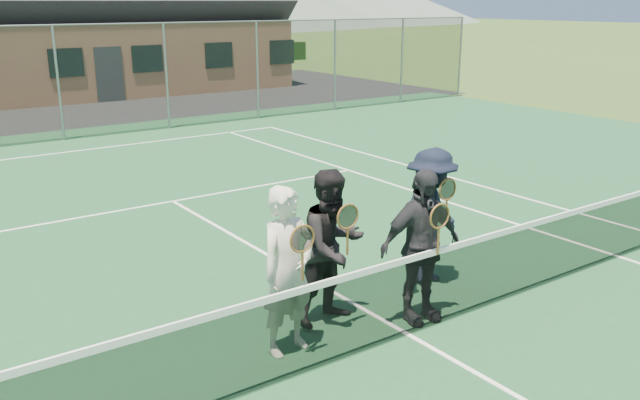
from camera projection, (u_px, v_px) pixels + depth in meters
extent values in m
plane|color=#314D1B|center=(11.00, 110.00, 23.16)|extent=(220.00, 220.00, 0.00)
cube|color=#1C4C2B|center=(408.00, 336.00, 7.51)|extent=(30.00, 30.00, 0.02)
cube|color=white|center=(83.00, 150.00, 16.80)|extent=(10.97, 0.06, 0.01)
cube|color=white|center=(619.00, 257.00, 9.79)|extent=(0.06, 23.77, 0.01)
cube|color=white|center=(173.00, 201.00, 12.51)|extent=(8.23, 0.06, 0.01)
cube|color=white|center=(408.00, 335.00, 7.51)|extent=(0.06, 12.80, 0.01)
cube|color=black|center=(410.00, 297.00, 7.38)|extent=(11.60, 0.02, 0.88)
cube|color=white|center=(412.00, 259.00, 7.25)|extent=(11.60, 0.03, 0.07)
cylinder|color=slate|center=(58.00, 84.00, 17.65)|extent=(0.07, 0.07, 3.00)
cylinder|color=slate|center=(166.00, 77.00, 19.32)|extent=(0.07, 0.07, 3.00)
cylinder|color=slate|center=(257.00, 71.00, 20.98)|extent=(0.07, 0.07, 3.00)
cylinder|color=slate|center=(335.00, 66.00, 22.65)|extent=(0.07, 0.07, 3.00)
cylinder|color=slate|center=(402.00, 61.00, 24.32)|extent=(0.07, 0.07, 3.00)
cylinder|color=slate|center=(460.00, 58.00, 25.98)|extent=(0.07, 0.07, 3.00)
cube|color=black|center=(58.00, 84.00, 17.65)|extent=(30.00, 0.03, 3.00)
cylinder|color=slate|center=(52.00, 25.00, 17.23)|extent=(30.00, 0.04, 0.04)
cube|color=#9E6B4C|center=(88.00, 56.00, 28.11)|extent=(15.00, 8.00, 2.80)
cube|color=#2D2D33|center=(109.00, 74.00, 24.80)|extent=(1.00, 0.06, 2.00)
cube|color=black|center=(66.00, 63.00, 23.83)|extent=(1.20, 0.06, 1.00)
cube|color=black|center=(147.00, 59.00, 25.50)|extent=(1.20, 0.06, 1.00)
cube|color=black|center=(219.00, 55.00, 27.16)|extent=(1.20, 0.06, 1.00)
cube|color=black|center=(282.00, 52.00, 28.83)|extent=(1.20, 0.06, 1.00)
cylinder|color=#392414|center=(177.00, 31.00, 39.45)|extent=(0.22, 0.22, 3.85)
cylinder|color=#392615|center=(265.00, 28.00, 42.78)|extent=(0.22, 0.22, 3.85)
imported|color=beige|center=(288.00, 271.00, 6.94)|extent=(0.70, 0.51, 1.80)
torus|color=brown|center=(302.00, 239.00, 6.61)|extent=(0.29, 0.02, 0.29)
cylinder|color=black|center=(302.00, 239.00, 6.61)|extent=(0.25, 0.00, 0.25)
cylinder|color=brown|center=(302.00, 266.00, 6.69)|extent=(0.03, 0.03, 0.32)
imported|color=black|center=(333.00, 247.00, 7.63)|extent=(0.94, 0.76, 1.80)
torus|color=brown|center=(348.00, 217.00, 7.29)|extent=(0.29, 0.02, 0.29)
cylinder|color=black|center=(348.00, 217.00, 7.29)|extent=(0.25, 0.00, 0.25)
cylinder|color=brown|center=(347.00, 241.00, 7.37)|extent=(0.03, 0.03, 0.32)
imported|color=#25252A|center=(421.00, 246.00, 7.64)|extent=(1.10, 0.58, 1.80)
torus|color=brown|center=(440.00, 216.00, 7.31)|extent=(0.29, 0.02, 0.29)
cylinder|color=black|center=(440.00, 216.00, 7.31)|extent=(0.25, 0.00, 0.25)
cylinder|color=brown|center=(438.00, 241.00, 7.39)|extent=(0.03, 0.03, 0.32)
imported|color=black|center=(430.00, 217.00, 8.68)|extent=(1.31, 0.98, 1.80)
torus|color=brown|center=(447.00, 189.00, 8.35)|extent=(0.29, 0.02, 0.29)
cylinder|color=black|center=(447.00, 189.00, 8.35)|extent=(0.25, 0.00, 0.25)
cylinder|color=brown|center=(446.00, 211.00, 8.43)|extent=(0.03, 0.03, 0.32)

